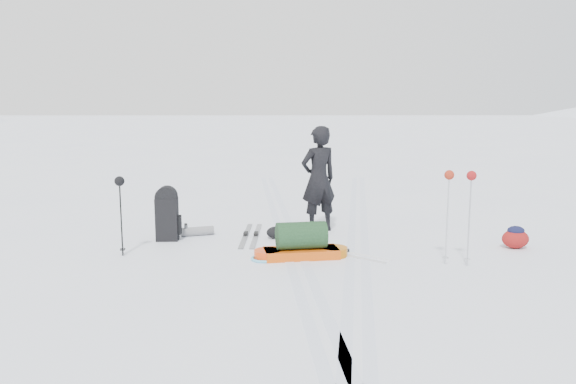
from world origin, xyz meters
name	(u,v)px	position (x,y,z in m)	size (l,w,h in m)	color
ground	(292,248)	(0.00, 0.00, 0.00)	(200.00, 200.00, 0.00)	white
ski_tracks	(324,236)	(0.61, 0.88, 0.00)	(3.38, 17.97, 0.01)	silver
skier	(319,179)	(0.53, 1.29, 1.01)	(0.73, 0.48, 2.01)	black
pulk_sled	(301,244)	(0.13, -0.58, 0.22)	(1.56, 0.66, 0.58)	#D04D0C
expedition_rucksack	(171,215)	(-2.16, 0.64, 0.45)	(0.99, 0.66, 0.98)	black
ski_poles_black	(120,191)	(-2.76, -0.39, 1.06)	(0.16, 0.19, 1.29)	black
ski_poles_silver	(460,186)	(2.47, -1.03, 1.21)	(0.45, 0.23, 1.45)	silver
touring_skis_grey	(251,235)	(-0.75, 0.89, 0.02)	(0.35, 1.94, 0.07)	#9B9EA3
touring_skis_white	(341,252)	(0.79, -0.33, 0.01)	(1.51, 1.30, 0.06)	silver
rope_coil	(265,258)	(-0.45, -0.69, 0.03)	(0.49, 0.49, 0.05)	#5EC0E4
small_daypack	(515,237)	(3.78, -0.06, 0.19)	(0.46, 0.36, 0.39)	maroon
thermos_pair	(181,231)	(-2.02, 0.81, 0.12)	(0.23, 0.20, 0.26)	#5A5D62
stuff_sack	(276,233)	(-0.28, 0.70, 0.11)	(0.42, 0.36, 0.22)	black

